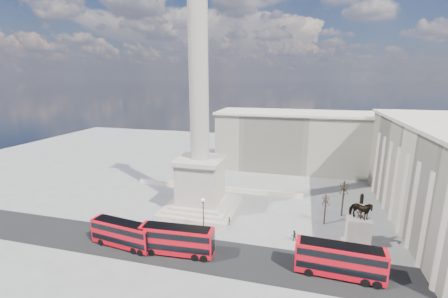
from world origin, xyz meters
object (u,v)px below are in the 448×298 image
at_px(red_bus_b, 177,240).
at_px(pedestrian_walking, 337,255).
at_px(victorian_lamp, 203,214).
at_px(nelsons_column, 200,148).
at_px(red_bus_c, 340,260).
at_px(equestrian_statue, 358,229).
at_px(pedestrian_crossing, 229,221).
at_px(red_bus_a, 123,234).
at_px(pedestrian_standing, 294,235).

bearing_deg(red_bus_b, pedestrian_walking, 7.41).
relative_size(red_bus_b, victorian_lamp, 1.67).
xyz_separation_m(nelsons_column, pedestrian_walking, (24.95, -11.50, -12.01)).
xyz_separation_m(nelsons_column, red_bus_c, (24.77, -15.25, -10.49)).
bearing_deg(equestrian_statue, pedestrian_crossing, 174.84).
xyz_separation_m(equestrian_statue, pedestrian_walking, (-3.35, -4.67, -2.24)).
relative_size(red_bus_a, pedestrian_standing, 6.03).
bearing_deg(pedestrian_crossing, victorian_lamp, 127.23).
height_order(victorian_lamp, pedestrian_walking, victorian_lamp).
bearing_deg(nelsons_column, pedestrian_crossing, -34.74).
height_order(red_bus_b, pedestrian_walking, red_bus_b).
xyz_separation_m(red_bus_b, pedestrian_walking, (23.15, 4.44, -1.46)).
bearing_deg(pedestrian_standing, red_bus_b, -5.81).
bearing_deg(equestrian_statue, red_bus_b, -161.02).
relative_size(pedestrian_standing, pedestrian_crossing, 1.15).
height_order(red_bus_b, pedestrian_standing, red_bus_b).
height_order(red_bus_a, pedestrian_crossing, red_bus_a).
height_order(red_bus_c, pedestrian_walking, red_bus_c).
xyz_separation_m(red_bus_a, red_bus_b, (9.17, 0.21, 0.13)).
bearing_deg(pedestrian_standing, red_bus_a, -14.11).
distance_m(nelsons_column, pedestrian_walking, 29.98).
relative_size(nelsons_column, red_bus_a, 4.65).
relative_size(pedestrian_walking, pedestrian_standing, 1.02).
height_order(red_bus_a, victorian_lamp, victorian_lamp).
distance_m(pedestrian_walking, pedestrian_crossing, 19.03).
bearing_deg(red_bus_a, red_bus_b, 9.12).
bearing_deg(red_bus_c, pedestrian_standing, 130.93).
bearing_deg(equestrian_statue, nelsons_column, 166.43).
bearing_deg(red_bus_c, red_bus_a, -175.67).
bearing_deg(pedestrian_walking, pedestrian_standing, 155.97).
relative_size(nelsons_column, pedestrian_walking, 27.38).
bearing_deg(red_bus_b, pedestrian_standing, 23.45).
bearing_deg(pedestrian_walking, victorian_lamp, -176.00).
relative_size(nelsons_column, pedestrian_standing, 28.03).
bearing_deg(red_bus_b, victorian_lamp, 68.48).
distance_m(red_bus_a, victorian_lamp, 13.02).
xyz_separation_m(red_bus_a, pedestrian_walking, (32.33, 4.66, -1.32)).
relative_size(red_bus_a, red_bus_b, 0.95).
bearing_deg(red_bus_a, pedestrian_walking, 15.98).
xyz_separation_m(victorian_lamp, pedestrian_walking, (21.13, -1.76, -3.06)).
xyz_separation_m(nelsons_column, red_bus_a, (-7.38, -16.16, -10.69)).
relative_size(red_bus_a, red_bus_c, 0.93).
distance_m(equestrian_statue, pedestrian_crossing, 21.42).
bearing_deg(pedestrian_crossing, nelsons_column, 36.70).
distance_m(victorian_lamp, pedestrian_crossing, 6.64).
relative_size(red_bus_a, victorian_lamp, 1.59).
bearing_deg(red_bus_a, pedestrian_standing, 26.38).
distance_m(red_bus_c, equestrian_statue, 9.16).
bearing_deg(victorian_lamp, red_bus_b, -108.06).
relative_size(red_bus_c, pedestrian_standing, 6.48).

